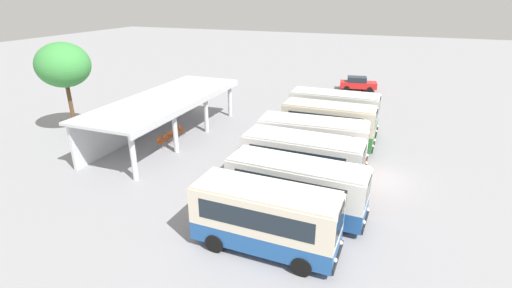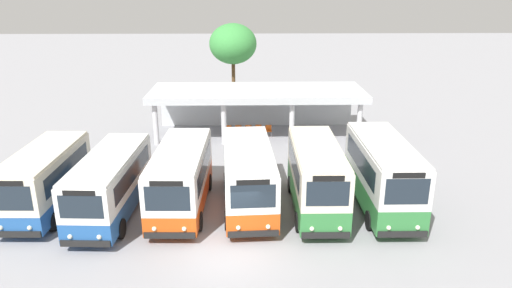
{
  "view_description": "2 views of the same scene",
  "coord_description": "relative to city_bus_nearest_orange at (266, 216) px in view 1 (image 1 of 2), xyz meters",
  "views": [
    {
      "loc": [
        -22.49,
        -0.51,
        10.96
      ],
      "look_at": [
        -0.71,
        7.9,
        1.48
      ],
      "focal_mm": 26.16,
      "sensor_mm": 36.0,
      "label": 1
    },
    {
      "loc": [
        0.73,
        -16.88,
        10.71
      ],
      "look_at": [
        1.2,
        6.83,
        2.5
      ],
      "focal_mm": 32.65,
      "sensor_mm": 36.0,
      "label": 2
    }
  ],
  "objects": [
    {
      "name": "city_bus_fifth_blue",
      "position": [
        13.21,
        -0.24,
        0.13
      ],
      "size": [
        2.35,
        6.88,
        3.37
      ],
      "color": "black",
      "rests_on": "ground"
    },
    {
      "name": "waiting_chair_fourth_seat",
      "position": [
        10.7,
        11.6,
        -1.21
      ],
      "size": [
        0.45,
        0.45,
        0.86
      ],
      "color": "slate",
      "rests_on": "ground"
    },
    {
      "name": "waiting_chair_second_from_end",
      "position": [
        9.23,
        11.51,
        -1.21
      ],
      "size": [
        0.45,
        0.45,
        0.86
      ],
      "color": "slate",
      "rests_on": "ground"
    },
    {
      "name": "city_bus_far_end_green",
      "position": [
        16.52,
        -0.04,
        0.18
      ],
      "size": [
        2.4,
        7.23,
        3.47
      ],
      "color": "black",
      "rests_on": "ground"
    },
    {
      "name": "ground_plane",
      "position": [
        9.14,
        -4.18,
        -1.73
      ],
      "size": [
        180.0,
        180.0,
        0.0
      ],
      "primitive_type": "plane",
      "color": "#939399"
    },
    {
      "name": "city_bus_nearest_orange",
      "position": [
        0.0,
        0.0,
        0.0
      ],
      "size": [
        2.49,
        6.71,
        3.12
      ],
      "color": "black",
      "rests_on": "ground"
    },
    {
      "name": "terminal_canopy",
      "position": [
        10.61,
        12.78,
        0.9
      ],
      "size": [
        15.48,
        5.48,
        3.4
      ],
      "color": "silver",
      "rests_on": "ground"
    },
    {
      "name": "roadside_tree_behind_canopy",
      "position": [
        8.67,
        20.09,
        3.96
      ],
      "size": [
        4.13,
        4.13,
        7.47
      ],
      "color": "brown",
      "rests_on": "ground"
    },
    {
      "name": "waiting_chair_fifth_seat",
      "position": [
        11.44,
        11.52,
        -1.21
      ],
      "size": [
        0.45,
        0.45,
        0.86
      ],
      "color": "slate",
      "rests_on": "ground"
    },
    {
      "name": "city_bus_middle_cream",
      "position": [
        6.61,
        0.04,
        0.02
      ],
      "size": [
        2.57,
        7.24,
        3.16
      ],
      "color": "black",
      "rests_on": "ground"
    },
    {
      "name": "city_bus_fourth_amber",
      "position": [
        9.91,
        0.18,
        0.02
      ],
      "size": [
        2.72,
        7.44,
        3.15
      ],
      "color": "black",
      "rests_on": "ground"
    },
    {
      "name": "waiting_chair_end_by_column",
      "position": [
        8.49,
        11.51,
        -1.21
      ],
      "size": [
        0.45,
        0.45,
        0.86
      ],
      "color": "slate",
      "rests_on": "ground"
    },
    {
      "name": "city_bus_second_in_row",
      "position": [
        3.3,
        -0.5,
        -0.04
      ],
      "size": [
        2.57,
        7.39,
        3.03
      ],
      "color": "black",
      "rests_on": "ground"
    },
    {
      "name": "parked_car_flank",
      "position": [
        32.56,
        -0.17,
        -0.9
      ],
      "size": [
        2.38,
        4.49,
        1.62
      ],
      "color": "black",
      "rests_on": "ground"
    },
    {
      "name": "waiting_chair_middle_seat",
      "position": [
        9.96,
        11.53,
        -1.21
      ],
      "size": [
        0.45,
        0.45,
        0.86
      ],
      "color": "slate",
      "rests_on": "ground"
    }
  ]
}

